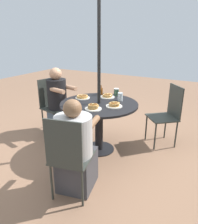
# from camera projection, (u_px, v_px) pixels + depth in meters

# --- Properties ---
(ground_plane) EXTENTS (12.00, 12.00, 0.00)m
(ground_plane) POSITION_uv_depth(u_px,v_px,m) (99.00, 149.00, 3.39)
(ground_plane) COLOR #8C664C
(patio_table) EXTENTS (1.12, 1.12, 0.75)m
(patio_table) POSITION_uv_depth(u_px,v_px,m) (99.00, 112.00, 3.18)
(patio_table) COLOR black
(patio_table) RESTS_ON ground
(umbrella_pole) EXTENTS (0.05, 0.05, 2.49)m
(umbrella_pole) POSITION_uv_depth(u_px,v_px,m) (99.00, 68.00, 2.96)
(umbrella_pole) COLOR black
(umbrella_pole) RESTS_ON ground
(patio_chair_north) EXTENTS (0.48, 0.48, 0.95)m
(patio_chair_north) POSITION_uv_depth(u_px,v_px,m) (52.00, 102.00, 3.87)
(patio_chair_north) COLOR #333833
(patio_chair_north) RESTS_ON ground
(diner_north) EXTENTS (0.41, 0.53, 1.16)m
(diner_north) POSITION_uv_depth(u_px,v_px,m) (59.00, 104.00, 3.77)
(diner_north) COLOR slate
(diner_north) RESTS_ON ground
(patio_chair_east) EXTENTS (0.49, 0.49, 0.95)m
(patio_chair_east) POSITION_uv_depth(u_px,v_px,m) (68.00, 155.00, 2.22)
(patio_chair_east) COLOR #333833
(patio_chair_east) RESTS_ON ground
(diner_east) EXTENTS (0.56, 0.48, 1.08)m
(diner_east) POSITION_uv_depth(u_px,v_px,m) (75.00, 151.00, 2.40)
(diner_east) COLOR #3D3D42
(diner_east) RESTS_ON ground
(patio_chair_south) EXTENTS (0.57, 0.57, 0.95)m
(patio_chair_south) POSITION_uv_depth(u_px,v_px,m) (168.00, 112.00, 3.40)
(patio_chair_south) COLOR #333833
(patio_chair_south) RESTS_ON ground
(pancake_plate_a) EXTENTS (0.22, 0.22, 0.08)m
(pancake_plate_a) POSITION_uv_depth(u_px,v_px,m) (93.00, 107.00, 2.86)
(pancake_plate_a) COLOR silver
(pancake_plate_a) RESTS_ON patio_table
(pancake_plate_b) EXTENTS (0.22, 0.22, 0.05)m
(pancake_plate_b) POSITION_uv_depth(u_px,v_px,m) (82.00, 97.00, 3.35)
(pancake_plate_b) COLOR silver
(pancake_plate_b) RESTS_ON patio_table
(pancake_plate_c) EXTENTS (0.22, 0.22, 0.06)m
(pancake_plate_c) POSITION_uv_depth(u_px,v_px,m) (108.00, 96.00, 3.40)
(pancake_plate_c) COLOR silver
(pancake_plate_c) RESTS_ON patio_table
(pancake_plate_d) EXTENTS (0.22, 0.22, 0.06)m
(pancake_plate_d) POSITION_uv_depth(u_px,v_px,m) (114.00, 105.00, 2.97)
(pancake_plate_d) COLOR silver
(pancake_plate_d) RESTS_ON patio_table
(syrup_bottle) EXTENTS (0.09, 0.07, 0.16)m
(syrup_bottle) POSITION_uv_depth(u_px,v_px,m) (101.00, 91.00, 3.54)
(syrup_bottle) COLOR brown
(syrup_bottle) RESTS_ON patio_table
(coffee_cup) EXTENTS (0.08, 0.08, 0.11)m
(coffee_cup) POSITION_uv_depth(u_px,v_px,m) (116.00, 92.00, 3.49)
(coffee_cup) COLOR #33513D
(coffee_cup) RESTS_ON patio_table
(drinking_glass_a) EXTENTS (0.08, 0.08, 0.12)m
(drinking_glass_a) POSITION_uv_depth(u_px,v_px,m) (120.00, 97.00, 3.22)
(drinking_glass_a) COLOR silver
(drinking_glass_a) RESTS_ON patio_table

